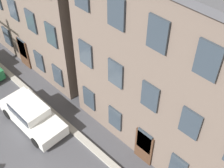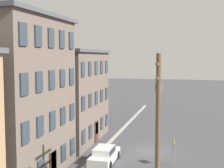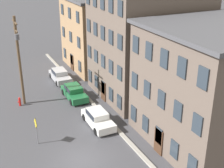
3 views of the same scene
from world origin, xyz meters
TOP-DOWN VIEW (x-y plane):
  - ground_plane at (0.00, 0.00)m, footprint 200.00×200.00m
  - kerb_strip at (0.00, 4.50)m, footprint 56.00×0.36m
  - apartment_far at (1.91, 11.97)m, footprint 10.83×12.45m
  - car_white at (-4.32, 3.29)m, footprint 4.40×1.92m
  - caution_sign at (-3.62, -2.61)m, footprint 1.05×0.08m
  - utility_pole at (-11.88, -2.13)m, footprint 2.40×0.44m

SIDE VIEW (x-z plane):
  - ground_plane at x=0.00m, z-range 0.00..0.00m
  - kerb_strip at x=0.00m, z-range 0.00..0.16m
  - car_white at x=-4.32m, z-range 0.03..1.46m
  - caution_sign at x=-3.62m, z-range 0.43..2.99m
  - apartment_far at x=1.91m, z-range 0.01..10.02m
  - utility_pole at x=-11.88m, z-range 0.58..10.03m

